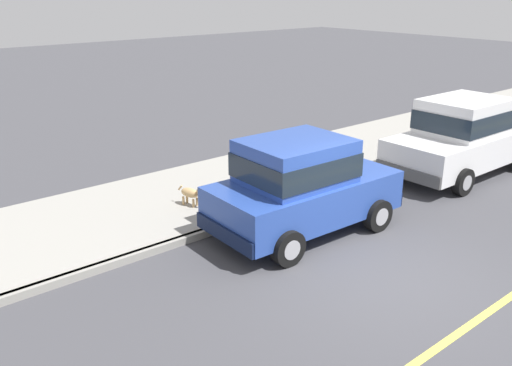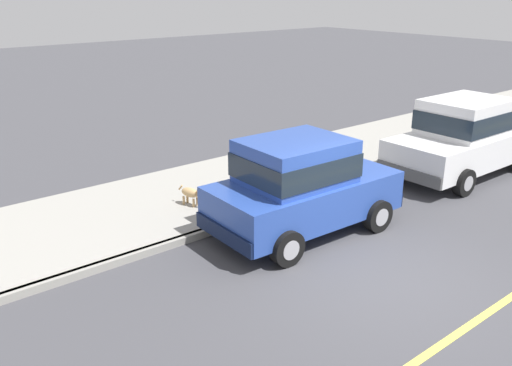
# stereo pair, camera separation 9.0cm
# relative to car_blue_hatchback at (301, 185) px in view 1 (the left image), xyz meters

# --- Properties ---
(ground_plane) EXTENTS (80.00, 80.00, 0.00)m
(ground_plane) POSITION_rel_car_blue_hatchback_xyz_m (2.18, -0.05, -0.98)
(ground_plane) COLOR #424247
(curb) EXTENTS (0.16, 64.00, 0.14)m
(curb) POSITION_rel_car_blue_hatchback_xyz_m (-1.02, -0.05, -0.91)
(curb) COLOR gray
(curb) RESTS_ON ground
(sidewalk) EXTENTS (3.60, 64.00, 0.14)m
(sidewalk) POSITION_rel_car_blue_hatchback_xyz_m (-2.82, -0.05, -0.91)
(sidewalk) COLOR #99968E
(sidewalk) RESTS_ON ground
(lane_centre_line) EXTENTS (0.12, 57.60, 0.01)m
(lane_centre_line) POSITION_rel_car_blue_hatchback_xyz_m (3.78, -0.05, -0.97)
(lane_centre_line) COLOR #E0D64C
(lane_centre_line) RESTS_ON ground
(car_blue_hatchback) EXTENTS (2.05, 3.86, 1.88)m
(car_blue_hatchback) POSITION_rel_car_blue_hatchback_xyz_m (0.00, 0.00, 0.00)
(car_blue_hatchback) COLOR #28479E
(car_blue_hatchback) RESTS_ON ground
(car_white_sedan) EXTENTS (2.08, 4.62, 1.92)m
(car_white_sedan) POSITION_rel_car_blue_hatchback_xyz_m (0.04, 5.60, 0.01)
(car_white_sedan) COLOR white
(car_white_sedan) RESTS_ON ground
(dog_tan) EXTENTS (0.74, 0.33, 0.49)m
(dog_tan) POSITION_rel_car_blue_hatchback_xyz_m (-2.17, -1.04, -0.55)
(dog_tan) COLOR tan
(dog_tan) RESTS_ON sidewalk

